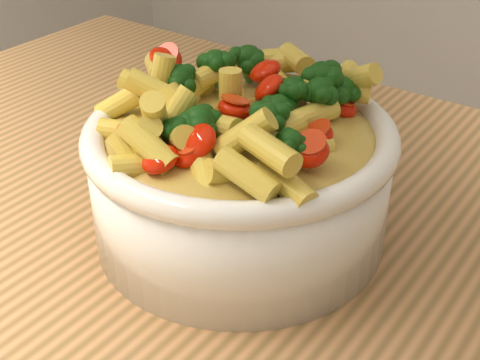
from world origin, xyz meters
The scene contains 2 objects.
serving_bowl centered at (-0.11, 0.06, 0.95)m, with size 0.23×0.23×0.10m.
pasta_salad centered at (-0.11, 0.06, 1.01)m, with size 0.18×0.18×0.04m.
Camera 1 is at (0.14, -0.29, 1.21)m, focal length 50.00 mm.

